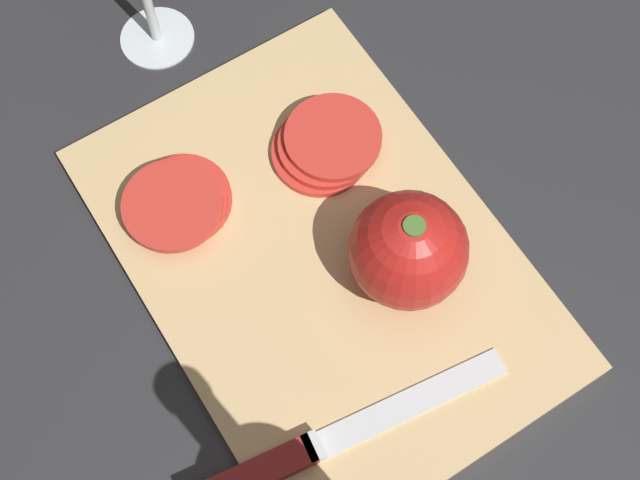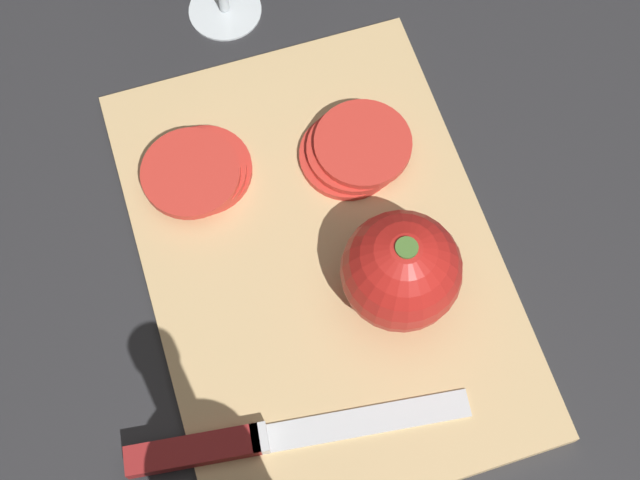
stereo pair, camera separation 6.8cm
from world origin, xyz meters
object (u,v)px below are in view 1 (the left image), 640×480
Objects in this scene: knife at (284,462)px; tomato_slice_stack_far at (326,145)px; whole_tomato at (408,250)px; tomato_slice_stack_near at (177,202)px.

knife is 0.26m from tomato_slice_stack_far.
knife is (-0.08, 0.16, -0.04)m from whole_tomato.
whole_tomato is 0.19m from tomato_slice_stack_near.
tomato_slice_stack_near is 0.98× the size of tomato_slice_stack_far.
whole_tomato is 0.36× the size of knife.
whole_tomato is 1.00× the size of tomato_slice_stack_near.
knife is 0.22m from tomato_slice_stack_near.
knife is 2.78× the size of tomato_slice_stack_near.
tomato_slice_stack_far is at bearing -98.86° from tomato_slice_stack_near.
tomato_slice_stack_near is (0.14, 0.12, -0.04)m from whole_tomato.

